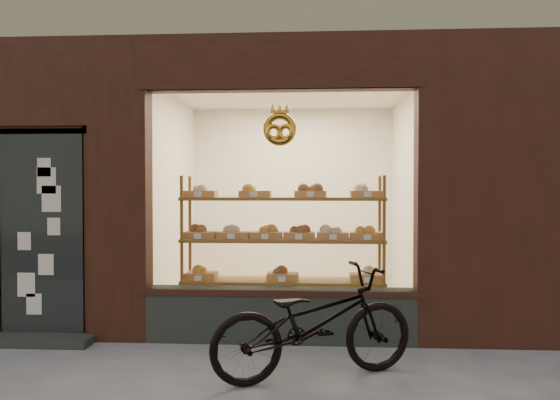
{
  "coord_description": "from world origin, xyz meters",
  "views": [
    {
      "loc": [
        0.79,
        -3.37,
        1.58
      ],
      "look_at": [
        0.45,
        2.0,
        1.45
      ],
      "focal_mm": 35.0,
      "sensor_mm": 36.0,
      "label": 1
    }
  ],
  "objects": [
    {
      "name": "bicycle",
      "position": [
        0.79,
        1.1,
        0.46
      ],
      "size": [
        1.86,
        1.22,
        0.92
      ],
      "primitive_type": "imported",
      "rotation": [
        0.0,
        0.0,
        1.95
      ],
      "color": "black",
      "rests_on": "ground"
    },
    {
      "name": "display_shelf",
      "position": [
        0.45,
        2.55,
        0.88
      ],
      "size": [
        2.2,
        0.45,
        1.7
      ],
      "color": "brown",
      "rests_on": "ground"
    }
  ]
}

